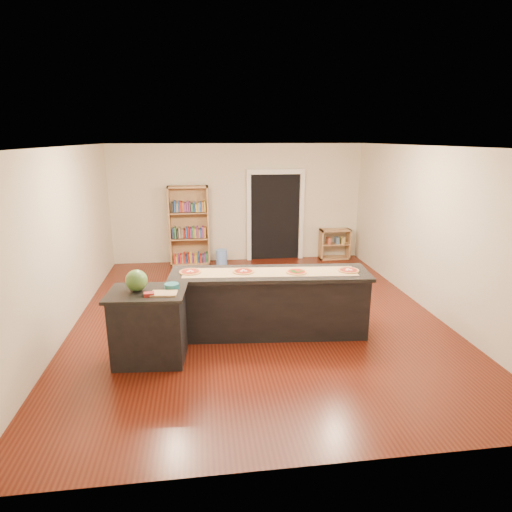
{
  "coord_description": "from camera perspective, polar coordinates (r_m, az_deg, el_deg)",
  "views": [
    {
      "loc": [
        -0.9,
        -6.7,
        2.94
      ],
      "look_at": [
        0.0,
        0.2,
        1.0
      ],
      "focal_mm": 30.0,
      "sensor_mm": 36.0,
      "label": 1
    }
  ],
  "objects": [
    {
      "name": "package_teal",
      "position": [
        5.78,
        -11.18,
        -3.98
      ],
      "size": [
        0.19,
        0.19,
        0.07
      ],
      "primitive_type": "cylinder",
      "color": "#195966",
      "rests_on": "side_counter"
    },
    {
      "name": "watermelon",
      "position": [
        5.78,
        -15.65,
        -3.16
      ],
      "size": [
        0.28,
        0.28,
        0.28
      ],
      "primitive_type": "sphere",
      "color": "#144214",
      "rests_on": "side_counter"
    },
    {
      "name": "kraft_paper",
      "position": [
        6.41,
        1.86,
        -2.15
      ],
      "size": [
        2.62,
        0.68,
        0.0
      ],
      "primitive_type": "cube",
      "rotation": [
        0.0,
        0.0,
        -0.09
      ],
      "color": "tan",
      "rests_on": "kitchen_island"
    },
    {
      "name": "package_red",
      "position": [
        5.59,
        -14.07,
        -4.98
      ],
      "size": [
        0.14,
        0.11,
        0.05
      ],
      "primitive_type": "cube",
      "rotation": [
        0.0,
        0.0,
        0.12
      ],
      "color": "maroon",
      "rests_on": "side_counter"
    },
    {
      "name": "room",
      "position": [
        6.93,
        0.22,
        2.75
      ],
      "size": [
        6.0,
        7.0,
        2.8
      ],
      "color": "beige",
      "rests_on": "ground"
    },
    {
      "name": "pizza_d",
      "position": [
        6.61,
        12.22,
        -1.87
      ],
      "size": [
        0.33,
        0.33,
        0.02
      ],
      "color": "tan",
      "rests_on": "kitchen_island"
    },
    {
      "name": "pizza_c",
      "position": [
        6.41,
        5.43,
        -2.11
      ],
      "size": [
        0.31,
        0.31,
        0.02
      ],
      "color": "tan",
      "rests_on": "kitchen_island"
    },
    {
      "name": "pizza_a",
      "position": [
        6.46,
        -8.75,
        -2.08
      ],
      "size": [
        0.32,
        0.32,
        0.02
      ],
      "color": "tan",
      "rests_on": "kitchen_island"
    },
    {
      "name": "cutting_board",
      "position": [
        5.62,
        -12.15,
        -4.9
      ],
      "size": [
        0.35,
        0.25,
        0.02
      ],
      "primitive_type": "cube",
      "rotation": [
        0.0,
        0.0,
        -0.09
      ],
      "color": "tan",
      "rests_on": "side_counter"
    },
    {
      "name": "kitchen_island",
      "position": [
        6.58,
        1.82,
        -6.21
      ],
      "size": [
        2.98,
        0.81,
        0.98
      ],
      "rotation": [
        0.0,
        0.0,
        -0.09
      ],
      "color": "black",
      "rests_on": "ground"
    },
    {
      "name": "side_counter",
      "position": [
        5.96,
        -14.07,
        -9.04
      ],
      "size": [
        1.01,
        0.74,
        1.0
      ],
      "rotation": [
        0.0,
        0.0,
        -0.08
      ],
      "color": "black",
      "rests_on": "ground"
    },
    {
      "name": "low_shelf",
      "position": [
        10.82,
        10.43,
        1.59
      ],
      "size": [
        0.75,
        0.32,
        0.75
      ],
      "primitive_type": "cube",
      "color": "tan",
      "rests_on": "ground"
    },
    {
      "name": "doorway",
      "position": [
        10.46,
        2.58,
        6.0
      ],
      "size": [
        1.4,
        0.09,
        2.21
      ],
      "color": "black",
      "rests_on": "room"
    },
    {
      "name": "waste_bin",
      "position": [
        10.14,
        -4.61,
        -0.2
      ],
      "size": [
        0.26,
        0.26,
        0.38
      ],
      "primitive_type": "cylinder",
      "color": "#6894E9",
      "rests_on": "ground"
    },
    {
      "name": "pizza_b",
      "position": [
        6.41,
        -1.69,
        -2.06
      ],
      "size": [
        0.31,
        0.31,
        0.02
      ],
      "color": "tan",
      "rests_on": "kitchen_island"
    },
    {
      "name": "bookshelf",
      "position": [
        10.18,
        -8.91,
        4.0
      ],
      "size": [
        0.93,
        0.33,
        1.86
      ],
      "primitive_type": "cube",
      "color": "tan",
      "rests_on": "ground"
    }
  ]
}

